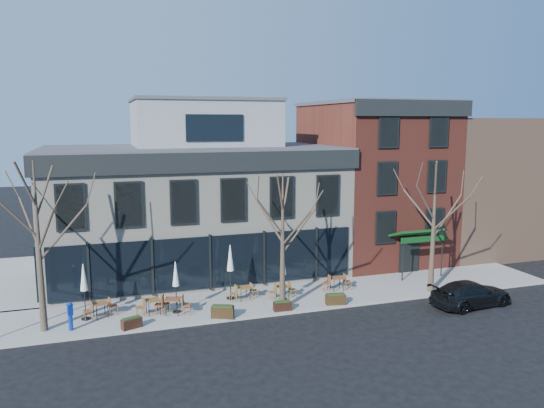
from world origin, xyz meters
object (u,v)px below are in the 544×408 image
object	(u,v)px
call_box	(70,315)
parked_sedan	(471,294)
cafe_set_0	(101,308)
umbrella_0	(84,280)

from	to	relation	value
call_box	parked_sedan	bearing A→B (deg)	-7.82
parked_sedan	call_box	size ratio (longest dim) A/B	3.37
cafe_set_0	umbrella_0	xyz separation A→B (m)	(-0.71, -0.09, 1.51)
umbrella_0	cafe_set_0	bearing A→B (deg)	7.37
parked_sedan	cafe_set_0	bearing A→B (deg)	71.38
parked_sedan	call_box	bearing A→B (deg)	75.88
parked_sedan	cafe_set_0	distance (m)	19.22
call_box	umbrella_0	distance (m)	1.87
call_box	cafe_set_0	xyz separation A→B (m)	(1.34, 1.34, -0.27)
cafe_set_0	umbrella_0	bearing A→B (deg)	-172.63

